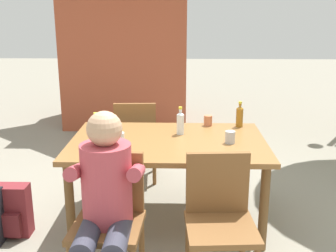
{
  "coord_description": "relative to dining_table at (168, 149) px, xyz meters",
  "views": [
    {
      "loc": [
        0.09,
        -3.27,
        1.77
      ],
      "look_at": [
        0.0,
        0.0,
        0.84
      ],
      "focal_mm": 44.36,
      "sensor_mm": 36.0,
      "label": 1
    }
  ],
  "objects": [
    {
      "name": "ground_plane",
      "position": [
        0.0,
        0.0,
        -0.65
      ],
      "size": [
        24.0,
        24.0,
        0.0
      ],
      "primitive_type": "plane",
      "color": "gray"
    },
    {
      "name": "dining_table",
      "position": [
        0.0,
        0.0,
        0.0
      ],
      "size": [
        1.61,
        1.07,
        0.72
      ],
      "color": "olive",
      "rests_on": "ground_plane"
    },
    {
      "name": "chair_near_left",
      "position": [
        -0.36,
        -0.84,
        -0.16
      ],
      "size": [
        0.46,
        0.46,
        0.87
      ],
      "color": "brown",
      "rests_on": "ground_plane"
    },
    {
      "name": "chair_far_left",
      "position": [
        -0.36,
        0.84,
        -0.16
      ],
      "size": [
        0.46,
        0.46,
        0.87
      ],
      "color": "brown",
      "rests_on": "ground_plane"
    },
    {
      "name": "chair_near_right",
      "position": [
        0.36,
        -0.84,
        -0.16
      ],
      "size": [
        0.47,
        0.47,
        0.87
      ],
      "color": "brown",
      "rests_on": "ground_plane"
    },
    {
      "name": "person_in_white_shirt",
      "position": [
        -0.36,
        -0.94,
        0.01
      ],
      "size": [
        0.47,
        0.61,
        1.18
      ],
      "color": "#B7424C",
      "rests_on": "ground_plane"
    },
    {
      "name": "bottle_green",
      "position": [
        -0.57,
        -0.1,
        0.19
      ],
      "size": [
        0.06,
        0.06,
        0.25
      ],
      "color": "#287A38",
      "rests_on": "dining_table"
    },
    {
      "name": "bottle_clear",
      "position": [
        0.1,
        0.17,
        0.18
      ],
      "size": [
        0.06,
        0.06,
        0.24
      ],
      "color": "white",
      "rests_on": "dining_table"
    },
    {
      "name": "bottle_amber",
      "position": [
        0.64,
        0.42,
        0.18
      ],
      "size": [
        0.06,
        0.06,
        0.24
      ],
      "color": "#996019",
      "rests_on": "dining_table"
    },
    {
      "name": "cup_steel",
      "position": [
        0.5,
        -0.07,
        0.13
      ],
      "size": [
        0.08,
        0.08,
        0.1
      ],
      "primitive_type": "cylinder",
      "color": "#B2B7BC",
      "rests_on": "dining_table"
    },
    {
      "name": "cup_glass",
      "position": [
        -0.37,
        -0.16,
        0.13
      ],
      "size": [
        0.07,
        0.07,
        0.11
      ],
      "primitive_type": "cylinder",
      "color": "silver",
      "rests_on": "dining_table"
    },
    {
      "name": "cup_terracotta",
      "position": [
        0.36,
        0.45,
        0.13
      ],
      "size": [
        0.08,
        0.08,
        0.1
      ],
      "primitive_type": "cylinder",
      "color": "#BC6B47",
      "rests_on": "dining_table"
    },
    {
      "name": "backpack_by_near_side",
      "position": [
        -1.24,
        -0.3,
        -0.44
      ],
      "size": [
        0.29,
        0.2,
        0.43
      ],
      "color": "maroon",
      "rests_on": "ground_plane"
    },
    {
      "name": "brick_kiosk",
      "position": [
        -0.73,
        3.4,
        0.86
      ],
      "size": [
        2.12,
        1.73,
        2.87
      ],
      "color": "#9E472D",
      "rests_on": "ground_plane"
    }
  ]
}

